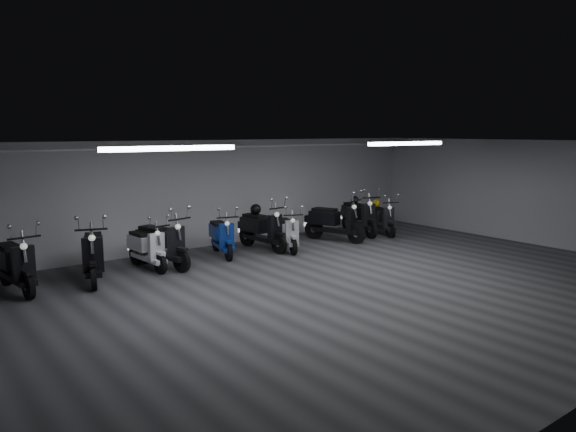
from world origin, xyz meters
TOP-DOWN VIEW (x-y plane):
  - floor at (0.00, 0.00)m, footprint 14.00×10.00m
  - ceiling at (0.00, 0.00)m, footprint 14.00×10.00m
  - back_wall at (0.00, 5.00)m, footprint 14.00×0.01m
  - right_wall at (7.00, 0.00)m, footprint 0.01×10.00m
  - fluor_strip_left at (-3.00, 1.00)m, footprint 2.40×0.18m
  - fluor_strip_right at (3.00, 1.00)m, footprint 2.40×0.18m
  - conduit at (0.00, 4.92)m, footprint 13.60×0.05m
  - scooter_0 at (-5.07, 3.52)m, footprint 0.86×1.97m
  - scooter_1 at (-3.65, 3.38)m, footprint 1.25×2.08m
  - scooter_2 at (-2.40, 3.66)m, footprint 0.71×1.76m
  - scooter_3 at (-2.07, 3.58)m, footprint 1.08×2.05m
  - scooter_4 at (-0.43, 3.77)m, footprint 1.01×1.82m
  - scooter_5 at (0.76, 3.75)m, footprint 0.82×1.97m
  - scooter_6 at (1.24, 3.32)m, footprint 1.12×1.74m
  - scooter_7 at (2.98, 3.43)m, footprint 1.33×2.07m
  - scooter_8 at (4.19, 3.71)m, footprint 1.08×2.05m
  - scooter_9 at (4.71, 3.36)m, footprint 0.99×1.79m
  - helmet_0 at (0.74, 4.02)m, footprint 0.28×0.28m
  - helmet_1 at (4.77, 3.58)m, footprint 0.23×0.23m
  - helmet_2 at (4.25, 3.97)m, footprint 0.23×0.23m

SIDE VIEW (x-z plane):
  - floor at x=0.00m, z-range -0.01..0.00m
  - scooter_6 at x=1.24m, z-range 0.00..1.23m
  - scooter_9 at x=4.71m, z-range 0.00..1.27m
  - scooter_2 at x=-2.40m, z-range 0.00..1.28m
  - scooter_4 at x=-0.43m, z-range 0.00..1.29m
  - scooter_0 at x=-5.07m, z-range 0.00..1.42m
  - scooter_5 at x=0.76m, z-range 0.00..1.43m
  - scooter_3 at x=-2.07m, z-range 0.00..1.45m
  - scooter_8 at x=4.19m, z-range 0.00..1.45m
  - scooter_7 at x=2.98m, z-range 0.00..1.46m
  - scooter_1 at x=-3.65m, z-range 0.00..1.47m
  - helmet_1 at x=4.77m, z-range 0.78..1.01m
  - helmet_2 at x=4.25m, z-range 0.90..1.13m
  - helmet_0 at x=0.74m, z-range 0.89..1.16m
  - back_wall at x=0.00m, z-range 0.00..2.80m
  - right_wall at x=7.00m, z-range 0.00..2.80m
  - conduit at x=0.00m, z-range 2.59..2.65m
  - fluor_strip_left at x=-3.00m, z-range 2.70..2.78m
  - fluor_strip_right at x=3.00m, z-range 2.70..2.78m
  - ceiling at x=0.00m, z-range 2.80..2.81m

